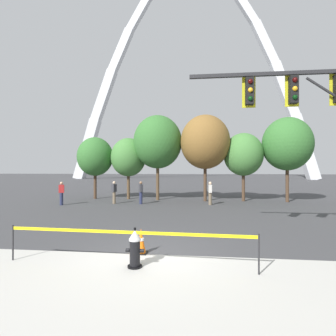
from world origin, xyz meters
name	(u,v)px	position (x,y,z in m)	size (l,w,h in m)	color
ground_plane	(152,253)	(0.00, 0.00, 0.00)	(240.00, 240.00, 0.00)	#3D3D3F
fire_hydrant	(135,249)	(-0.23, -1.10, 0.47)	(0.46, 0.48, 0.99)	black
caution_tape_barrier	(127,240)	(-0.44, -1.10, 0.67)	(6.37, 0.30, 0.95)	#232326
traffic_cone_by_hydrant	(141,241)	(-0.31, -0.05, 0.36)	(0.36, 0.36, 0.73)	black
traffic_signal_gantry	(328,113)	(5.51, 1.44, 4.27)	(6.42, 0.44, 6.00)	#232326
monument_arch	(191,84)	(0.00, 55.70, 23.29)	(59.29, 2.39, 52.89)	silver
tree_far_left	(95,157)	(-7.02, 13.15, 3.47)	(2.90, 2.90, 5.08)	#473323
tree_left_mid	(128,157)	(-4.22, 13.21, 3.41)	(2.85, 2.85, 4.99)	brown
tree_center_left	(158,142)	(-1.75, 12.87, 4.59)	(3.84, 3.84, 6.71)	brown
tree_center_right	(205,142)	(1.97, 12.55, 4.52)	(3.77, 3.77, 6.60)	#473323
tree_right_mid	(243,155)	(4.88, 12.85, 3.56)	(2.98, 2.98, 5.21)	#473323
tree_far_right	(287,144)	(8.03, 12.66, 4.32)	(3.61, 3.61, 6.31)	#473323
pedestrian_walking_left	(210,193)	(2.23, 10.43, 0.82)	(0.23, 0.36, 1.59)	brown
pedestrian_standing_center	(114,192)	(-4.48, 10.33, 0.82)	(0.31, 0.39, 1.59)	brown
pedestrian_walking_right	(61,193)	(-7.82, 9.24, 0.82)	(0.39, 0.31, 1.59)	#232847
pedestrian_near_trees	(141,192)	(-2.56, 10.35, 0.82)	(0.36, 0.39, 1.59)	#232847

